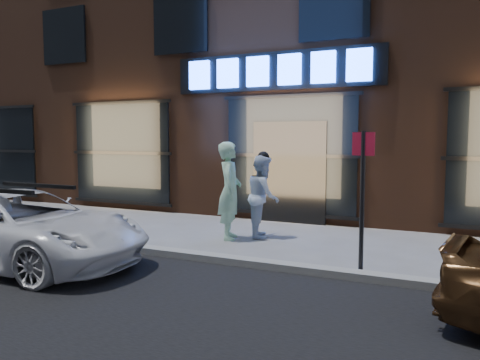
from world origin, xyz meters
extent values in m
plane|color=slate|center=(0.00, 0.00, 0.00)|extent=(90.00, 90.00, 0.00)
cube|color=gray|center=(0.00, 0.00, 0.06)|extent=(60.00, 0.25, 0.12)
cube|color=#54301E|center=(0.00, 8.00, 5.00)|extent=(30.00, 8.00, 10.00)
cube|color=black|center=(-0.40, 3.95, 3.60)|extent=(5.20, 0.06, 0.90)
cube|color=black|center=(0.00, 3.92, 1.20)|extent=(1.80, 0.10, 2.40)
cube|color=#FFBF72|center=(-10.00, 3.98, 1.60)|extent=(3.00, 0.04, 2.60)
cube|color=#FFBF72|center=(-5.00, 3.98, 1.60)|extent=(3.00, 0.04, 2.60)
cube|color=black|center=(-5.00, 3.94, 1.60)|extent=(3.20, 0.06, 2.80)
cube|color=#FFBF72|center=(0.00, 3.98, 1.60)|extent=(3.00, 0.04, 2.60)
cube|color=black|center=(0.00, 3.94, 1.60)|extent=(3.20, 0.06, 2.80)
cube|color=black|center=(-7.00, 3.94, 5.00)|extent=(1.60, 0.06, 1.60)
cube|color=black|center=(-3.00, 3.94, 5.00)|extent=(1.60, 0.06, 1.60)
cube|color=black|center=(1.00, 3.94, 5.00)|extent=(1.60, 0.06, 1.60)
cube|color=#2659FF|center=(-2.40, 3.88, 3.60)|extent=(0.55, 0.12, 0.70)
cube|color=#2659FF|center=(-1.60, 3.88, 3.60)|extent=(0.55, 0.12, 0.70)
cube|color=#2659FF|center=(-0.80, 3.88, 3.60)|extent=(0.55, 0.12, 0.70)
cube|color=#2659FF|center=(0.00, 3.88, 3.60)|extent=(0.55, 0.12, 0.70)
cube|color=#2659FF|center=(0.80, 3.88, 3.60)|extent=(0.55, 0.12, 0.70)
cube|color=#2659FF|center=(1.60, 3.88, 3.60)|extent=(0.55, 0.12, 0.70)
imported|color=#AEE5C1|center=(-0.47, 1.68, 0.97)|extent=(0.69, 0.83, 1.94)
imported|color=white|center=(0.05, 2.17, 0.84)|extent=(0.89, 0.99, 1.67)
imported|color=white|center=(-2.67, -1.44, 0.59)|extent=(4.34, 2.16, 1.18)
cylinder|color=#262628|center=(2.38, 0.26, 1.06)|extent=(0.07, 0.07, 2.12)
cube|color=red|center=(2.38, 0.26, 1.93)|extent=(0.33, 0.11, 0.34)
camera|label=1|loc=(3.61, -6.60, 2.01)|focal=35.00mm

